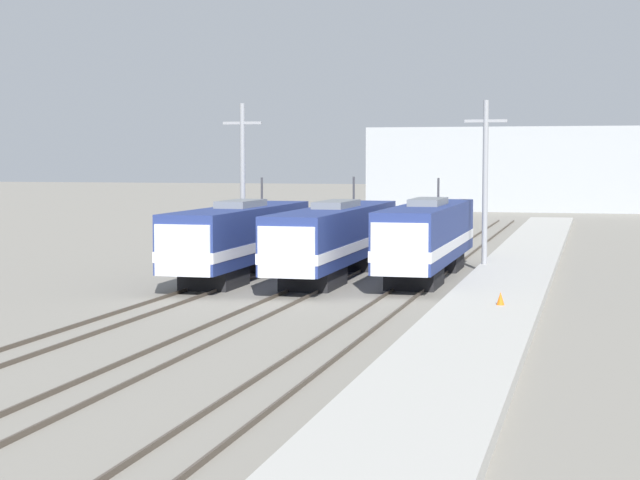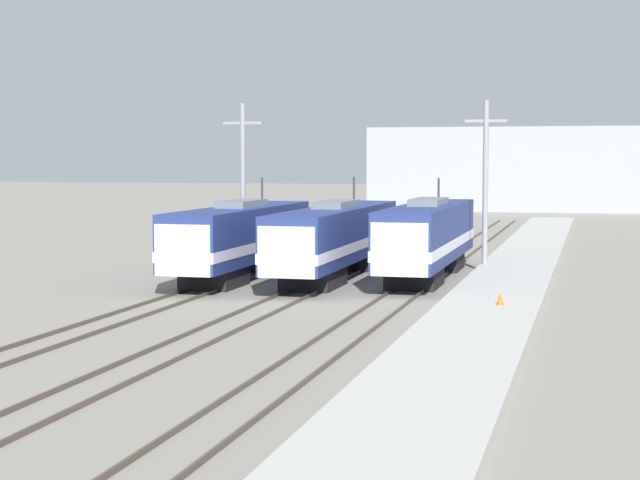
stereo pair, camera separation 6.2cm
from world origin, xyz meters
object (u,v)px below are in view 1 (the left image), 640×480
(locomotive_center, at_px, (334,238))
(catenary_tower_left, at_px, (243,181))
(locomotive_far_right, at_px, (427,238))
(traffic_cone, at_px, (500,298))
(catenary_tower_right, at_px, (485,182))
(locomotive_far_left, at_px, (238,239))

(locomotive_center, xyz_separation_m, catenary_tower_left, (-6.59, 4.96, 2.81))
(locomotive_far_right, bearing_deg, locomotive_center, -168.74)
(locomotive_far_right, xyz_separation_m, catenary_tower_left, (-11.23, 4.03, 2.75))
(locomotive_center, relative_size, traffic_cone, 35.95)
(locomotive_center, distance_m, traffic_cone, 14.69)
(locomotive_center, distance_m, catenary_tower_right, 9.17)
(traffic_cone, bearing_deg, catenary_tower_right, 97.92)
(locomotive_far_left, height_order, locomotive_far_right, locomotive_far_left)
(catenary_tower_left, bearing_deg, traffic_cone, -45.24)
(locomotive_center, bearing_deg, locomotive_far_right, 11.26)
(locomotive_far_right, distance_m, catenary_tower_right, 5.50)
(locomotive_far_left, xyz_separation_m, catenary_tower_right, (11.81, 6.60, 2.79))
(locomotive_center, xyz_separation_m, locomotive_far_right, (4.63, 0.92, 0.07))
(locomotive_far_left, relative_size, catenary_tower_left, 1.75)
(catenary_tower_left, bearing_deg, locomotive_far_left, -73.48)
(locomotive_far_left, bearing_deg, traffic_cone, -34.18)
(locomotive_far_left, bearing_deg, catenary_tower_left, 106.52)
(catenary_tower_left, bearing_deg, locomotive_far_right, -19.77)
(locomotive_center, distance_m, catenary_tower_left, 8.71)
(locomotive_far_left, distance_m, locomotive_center, 4.92)
(catenary_tower_left, xyz_separation_m, catenary_tower_right, (13.77, 0.00, 0.00))
(locomotive_far_left, height_order, catenary_tower_right, catenary_tower_right)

